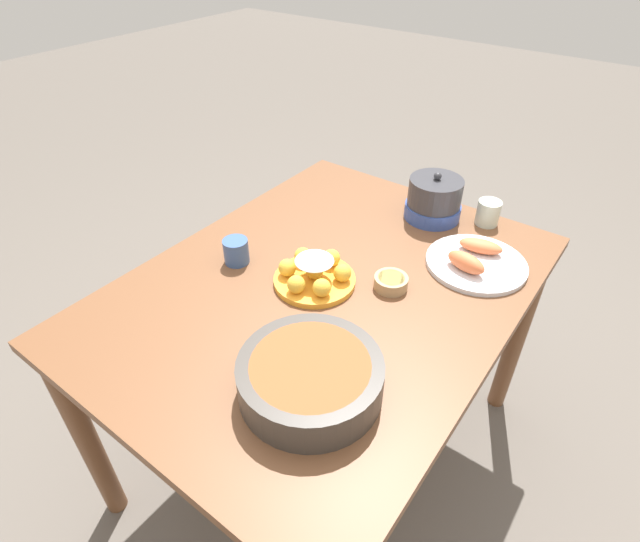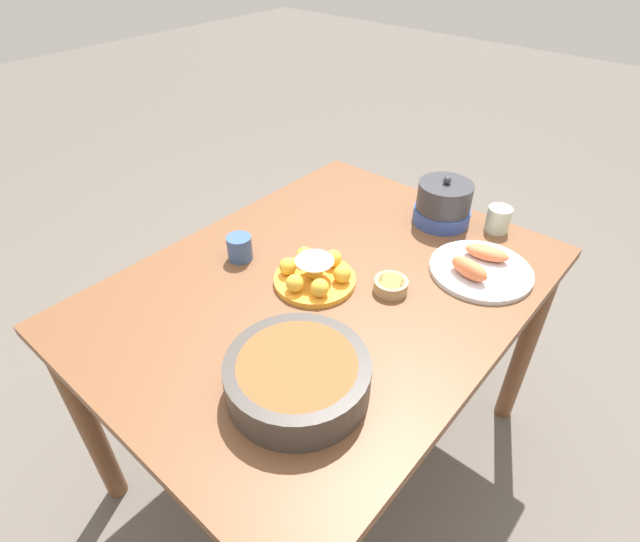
{
  "view_description": "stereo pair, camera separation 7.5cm",
  "coord_description": "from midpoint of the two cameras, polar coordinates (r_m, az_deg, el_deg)",
  "views": [
    {
      "loc": [
        0.83,
        0.6,
        1.57
      ],
      "look_at": [
        0.01,
        -0.01,
        0.79
      ],
      "focal_mm": 28.0,
      "sensor_mm": 36.0,
      "label": 1
    },
    {
      "loc": [
        0.79,
        0.66,
        1.57
      ],
      "look_at": [
        0.01,
        -0.01,
        0.79
      ],
      "focal_mm": 28.0,
      "sensor_mm": 36.0,
      "label": 2
    }
  ],
  "objects": [
    {
      "name": "cake_plate",
      "position": [
        1.3,
        0.98,
        -0.35
      ],
      "size": [
        0.22,
        0.22,
        0.08
      ],
      "color": "gold",
      "rests_on": "dining_table"
    },
    {
      "name": "warming_pot",
      "position": [
        1.59,
        15.23,
        7.44
      ],
      "size": [
        0.17,
        0.17,
        0.16
      ],
      "color": "#334C99",
      "rests_on": "dining_table"
    },
    {
      "name": "ground_plane",
      "position": [
        1.88,
        1.66,
        -19.58
      ],
      "size": [
        12.0,
        12.0,
        0.0
      ],
      "primitive_type": "plane",
      "color": "#5B544C"
    },
    {
      "name": "dining_table",
      "position": [
        1.38,
        2.13,
        -4.83
      ],
      "size": [
        1.22,
        0.92,
        0.75
      ],
      "color": "brown",
      "rests_on": "ground_plane"
    },
    {
      "name": "cup_far",
      "position": [
        1.61,
        20.96,
        5.53
      ],
      "size": [
        0.07,
        0.07,
        0.08
      ],
      "color": "beige",
      "rests_on": "dining_table"
    },
    {
      "name": "seafood_platter",
      "position": [
        1.42,
        19.22,
        0.35
      ],
      "size": [
        0.27,
        0.27,
        0.06
      ],
      "color": "silver",
      "rests_on": "dining_table"
    },
    {
      "name": "cup_near",
      "position": [
        1.4,
        -7.67,
        2.62
      ],
      "size": [
        0.07,
        0.07,
        0.07
      ],
      "color": "#38568E",
      "rests_on": "dining_table"
    },
    {
      "name": "sauce_bowl",
      "position": [
        1.3,
        9.73,
        -1.64
      ],
      "size": [
        0.09,
        0.09,
        0.03
      ],
      "color": "tan",
      "rests_on": "dining_table"
    },
    {
      "name": "serving_bowl",
      "position": [
        1.03,
        -0.47,
        -11.94
      ],
      "size": [
        0.3,
        0.3,
        0.08
      ],
      "color": "#3D3833",
      "rests_on": "dining_table"
    }
  ]
}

